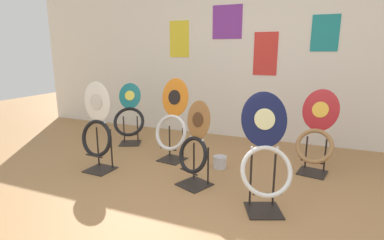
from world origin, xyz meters
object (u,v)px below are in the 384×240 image
(toilet_seat_display_woodgrain, at_px, (195,148))
(toilet_seat_display_orange_sun, at_px, (172,123))
(paint_can, at_px, (220,161))
(toilet_seat_display_teal_sax, at_px, (129,117))
(toilet_seat_display_crimson_swirl, at_px, (316,136))
(toilet_seat_display_white_plain, at_px, (97,130))
(toilet_seat_display_navy_moon, at_px, (265,156))

(toilet_seat_display_woodgrain, bearing_deg, toilet_seat_display_orange_sun, 132.62)
(paint_can, bearing_deg, toilet_seat_display_orange_sun, 176.72)
(toilet_seat_display_teal_sax, height_order, paint_can, toilet_seat_display_teal_sax)
(toilet_seat_display_crimson_swirl, bearing_deg, paint_can, -164.47)
(toilet_seat_display_woodgrain, bearing_deg, toilet_seat_display_white_plain, -177.03)
(toilet_seat_display_navy_moon, distance_m, paint_can, 1.02)
(toilet_seat_display_orange_sun, distance_m, toilet_seat_display_teal_sax, 0.93)
(toilet_seat_display_woodgrain, height_order, toilet_seat_display_navy_moon, toilet_seat_display_navy_moon)
(toilet_seat_display_crimson_swirl, xyz_separation_m, toilet_seat_display_white_plain, (-2.18, -0.85, 0.05))
(toilet_seat_display_crimson_swirl, distance_m, toilet_seat_display_teal_sax, 2.44)
(toilet_seat_display_woodgrain, bearing_deg, toilet_seat_display_crimson_swirl, 36.27)
(toilet_seat_display_white_plain, relative_size, toilet_seat_display_orange_sun, 1.00)
(toilet_seat_display_woodgrain, bearing_deg, toilet_seat_display_navy_moon, -16.81)
(toilet_seat_display_orange_sun, xyz_separation_m, paint_can, (0.61, -0.03, -0.39))
(toilet_seat_display_crimson_swirl, bearing_deg, toilet_seat_display_woodgrain, -143.73)
(toilet_seat_display_orange_sun, xyz_separation_m, toilet_seat_display_teal_sax, (-0.85, 0.37, -0.07))
(toilet_seat_display_navy_moon, bearing_deg, paint_can, 129.37)
(toilet_seat_display_white_plain, xyz_separation_m, toilet_seat_display_orange_sun, (0.60, 0.61, 0.00))
(toilet_seat_display_crimson_swirl, height_order, paint_can, toilet_seat_display_crimson_swirl)
(toilet_seat_display_teal_sax, bearing_deg, toilet_seat_display_orange_sun, -23.44)
(toilet_seat_display_crimson_swirl, relative_size, paint_can, 5.86)
(toilet_seat_display_orange_sun, bearing_deg, toilet_seat_display_teal_sax, 156.56)
(paint_can, bearing_deg, toilet_seat_display_teal_sax, 164.50)
(toilet_seat_display_white_plain, height_order, toilet_seat_display_orange_sun, toilet_seat_display_orange_sun)
(toilet_seat_display_white_plain, height_order, toilet_seat_display_navy_moon, toilet_seat_display_white_plain)
(toilet_seat_display_crimson_swirl, xyz_separation_m, toilet_seat_display_orange_sun, (-1.58, -0.24, 0.05))
(toilet_seat_display_teal_sax, bearing_deg, toilet_seat_display_woodgrain, -34.10)
(toilet_seat_display_navy_moon, height_order, paint_can, toilet_seat_display_navy_moon)
(toilet_seat_display_crimson_swirl, distance_m, toilet_seat_display_navy_moon, 1.07)
(toilet_seat_display_woodgrain, bearing_deg, toilet_seat_display_teal_sax, 145.90)
(toilet_seat_display_crimson_swirl, distance_m, toilet_seat_display_orange_sun, 1.60)
(toilet_seat_display_navy_moon, bearing_deg, toilet_seat_display_white_plain, 175.16)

